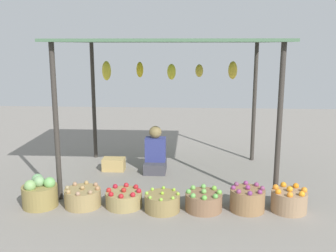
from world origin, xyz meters
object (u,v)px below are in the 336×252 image
Objects in this scene: basket_potatoes at (83,197)px; basket_oranges at (289,200)px; vendor_person at (155,154)px; basket_green_apples at (204,201)px; basket_limes at (162,202)px; basket_red_apples at (124,199)px; basket_cabbages at (40,193)px; wooden_crate_near_vendor at (114,164)px; basket_purple_onions at (247,199)px.

basket_potatoes is 1.05× the size of basket_oranges.
basket_green_apples is at bearing -63.23° from vendor_person.
vendor_person is 1.71× the size of basket_limes.
basket_green_apples reaches higher than basket_red_apples.
basket_potatoes is 1.60m from basket_green_apples.
basket_limes is at bearing -1.45° from basket_cabbages.
basket_red_apples is (1.11, 0.06, -0.07)m from basket_cabbages.
basket_limes is at bearing -10.81° from basket_red_apples.
basket_cabbages is at bearing -177.04° from basket_red_apples.
basket_red_apples is at bearing 179.66° from basket_oranges.
basket_purple_onions is at bearing -36.49° from wooden_crate_near_vendor.
wooden_crate_near_vendor is at bearing 149.75° from basket_oranges.
basket_oranges is at bearing -0.34° from basket_red_apples.
basket_green_apples is at bearing -46.02° from wooden_crate_near_vendor.
basket_green_apples is at bearing 5.59° from basket_limes.
basket_cabbages is 2.16m from basket_green_apples.
vendor_person is 1.60m from basket_limes.
vendor_person is at bearing 116.77° from basket_green_apples.
basket_purple_onions is at bearing -0.10° from basket_potatoes.
basket_potatoes is at bearing -94.39° from wooden_crate_near_vendor.
vendor_person is at bearing -1.18° from wooden_crate_near_vendor.
vendor_person reaches higher than basket_potatoes.
basket_cabbages is 1.01× the size of basket_limes.
basket_cabbages is 1.02× the size of basket_oranges.
basket_green_apples is at bearing -1.01° from basket_potatoes.
basket_cabbages is 1.69m from wooden_crate_near_vendor.
basket_cabbages is 0.96× the size of basket_potatoes.
basket_oranges reaches higher than basket_potatoes.
basket_green_apples is 1.07× the size of basket_purple_onions.
basket_cabbages is 1.03× the size of basket_purple_onions.
basket_limes is at bearing -59.16° from wooden_crate_near_vendor.
basket_cabbages is at bearing 178.55° from basket_limes.
basket_limes reaches higher than wooden_crate_near_vendor.
vendor_person is at bearing 47.73° from basket_cabbages.
basket_green_apples is at bearing -178.25° from basket_oranges.
vendor_person is at bearing 141.37° from basket_oranges.
basket_oranges is (1.63, 0.09, 0.03)m from basket_limes.
basket_cabbages reaches higher than basket_limes.
basket_green_apples is at bearing -2.53° from basket_red_apples.
vendor_person is 2.08m from basket_cabbages.
basket_limes is at bearing -176.99° from basket_oranges.
basket_potatoes is at bearing 179.90° from basket_purple_onions.
basket_cabbages is 2.73m from basket_purple_onions.
basket_potatoes is 0.99× the size of basket_red_apples.
basket_potatoes is at bearing -119.08° from vendor_person.
basket_cabbages is 0.97× the size of basket_green_apples.
basket_green_apples reaches higher than basket_limes.
basket_cabbages is 1.24× the size of wooden_crate_near_vendor.
basket_limes is at bearing -81.56° from vendor_person.
basket_purple_onions reaches higher than basket_potatoes.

